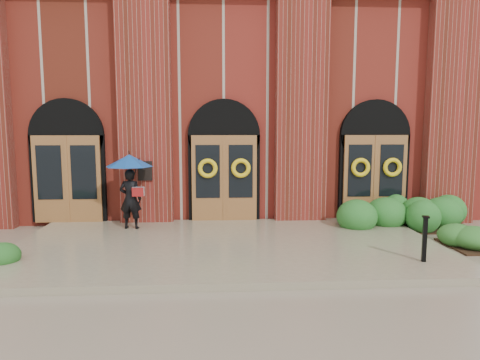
{
  "coord_description": "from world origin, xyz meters",
  "views": [
    {
      "loc": [
        -0.27,
        -9.72,
        2.88
      ],
      "look_at": [
        0.36,
        1.0,
        1.55
      ],
      "focal_mm": 32.0,
      "sensor_mm": 36.0,
      "label": 1
    }
  ],
  "objects": [
    {
      "name": "landing",
      "position": [
        0.0,
        0.15,
        0.07
      ],
      "size": [
        10.0,
        5.3,
        0.15
      ],
      "primitive_type": "cube",
      "color": "gray",
      "rests_on": "ground"
    },
    {
      "name": "hedge_wall_right",
      "position": [
        5.2,
        2.0,
        0.43
      ],
      "size": [
        3.36,
        1.34,
        0.86
      ],
      "primitive_type": "ellipsoid",
      "color": "#235F21",
      "rests_on": "ground"
    },
    {
      "name": "church_building",
      "position": [
        0.0,
        8.78,
        3.5
      ],
      "size": [
        16.2,
        12.53,
        7.0
      ],
      "color": "maroon",
      "rests_on": "ground"
    },
    {
      "name": "ground",
      "position": [
        0.0,
        0.0,
        0.0
      ],
      "size": [
        90.0,
        90.0,
        0.0
      ],
      "primitive_type": "plane",
      "color": "gray",
      "rests_on": "ground"
    },
    {
      "name": "man_with_umbrella",
      "position": [
        -2.55,
        1.8,
        1.55
      ],
      "size": [
        1.4,
        1.4,
        2.01
      ],
      "rotation": [
        0.0,
        0.0,
        3.02
      ],
      "color": "black",
      "rests_on": "landing"
    },
    {
      "name": "metal_post",
      "position": [
        3.98,
        -1.48,
        0.65
      ],
      "size": [
        0.16,
        0.16,
        0.95
      ],
      "rotation": [
        0.0,
        0.0,
        -0.25
      ],
      "color": "black",
      "rests_on": "landing"
    }
  ]
}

